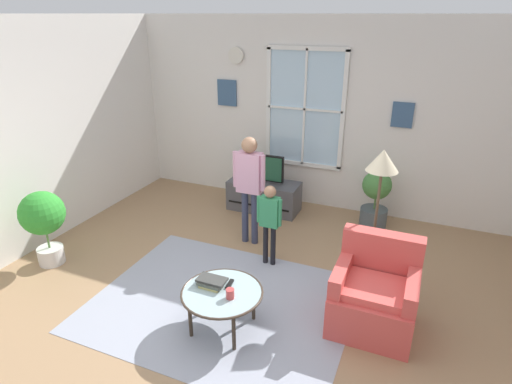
{
  "coord_description": "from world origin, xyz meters",
  "views": [
    {
      "loc": [
        1.56,
        -3.02,
        2.8
      ],
      "look_at": [
        -0.06,
        0.81,
        1.03
      ],
      "focal_mm": 29.53,
      "sensor_mm": 36.0,
      "label": 1
    }
  ],
  "objects_px": {
    "cup": "(230,294)",
    "person_pink_shirt": "(250,179)",
    "coffee_table": "(222,294)",
    "floor_lamp": "(381,175)",
    "remote_near_books": "(230,284)",
    "potted_plant_by_window": "(376,197)",
    "television": "(264,168)",
    "book_stack": "(212,282)",
    "tv_stand": "(264,196)",
    "armchair": "(374,295)",
    "potted_plant_corner": "(43,218)",
    "person_green_shirt": "(270,216)"
  },
  "relations": [
    {
      "from": "remote_near_books",
      "to": "person_pink_shirt",
      "type": "distance_m",
      "value": 1.63
    },
    {
      "from": "armchair",
      "to": "person_green_shirt",
      "type": "distance_m",
      "value": 1.47
    },
    {
      "from": "tv_stand",
      "to": "potted_plant_corner",
      "type": "xyz_separation_m",
      "value": [
        -1.82,
        -2.4,
        0.37
      ]
    },
    {
      "from": "tv_stand",
      "to": "remote_near_books",
      "type": "distance_m",
      "value": 2.58
    },
    {
      "from": "book_stack",
      "to": "potted_plant_by_window",
      "type": "height_order",
      "value": "potted_plant_by_window"
    },
    {
      "from": "potted_plant_corner",
      "to": "television",
      "type": "bearing_deg",
      "value": 52.82
    },
    {
      "from": "potted_plant_corner",
      "to": "floor_lamp",
      "type": "height_order",
      "value": "floor_lamp"
    },
    {
      "from": "tv_stand",
      "to": "potted_plant_by_window",
      "type": "relative_size",
      "value": 1.3
    },
    {
      "from": "cup",
      "to": "person_pink_shirt",
      "type": "relative_size",
      "value": 0.07
    },
    {
      "from": "tv_stand",
      "to": "potted_plant_by_window",
      "type": "distance_m",
      "value": 1.65
    },
    {
      "from": "television",
      "to": "book_stack",
      "type": "height_order",
      "value": "television"
    },
    {
      "from": "person_pink_shirt",
      "to": "television",
      "type": "bearing_deg",
      "value": 101.41
    },
    {
      "from": "person_green_shirt",
      "to": "remote_near_books",
      "type": "bearing_deg",
      "value": -88.79
    },
    {
      "from": "tv_stand",
      "to": "person_pink_shirt",
      "type": "relative_size",
      "value": 0.75
    },
    {
      "from": "coffee_table",
      "to": "potted_plant_by_window",
      "type": "relative_size",
      "value": 0.94
    },
    {
      "from": "tv_stand",
      "to": "cup",
      "type": "distance_m",
      "value": 2.78
    },
    {
      "from": "armchair",
      "to": "television",
      "type": "bearing_deg",
      "value": 134.13
    },
    {
      "from": "potted_plant_by_window",
      "to": "floor_lamp",
      "type": "height_order",
      "value": "floor_lamp"
    },
    {
      "from": "armchair",
      "to": "potted_plant_corner",
      "type": "bearing_deg",
      "value": -173.9
    },
    {
      "from": "book_stack",
      "to": "remote_near_books",
      "type": "bearing_deg",
      "value": 25.24
    },
    {
      "from": "floor_lamp",
      "to": "tv_stand",
      "type": "bearing_deg",
      "value": 142.45
    },
    {
      "from": "book_stack",
      "to": "person_pink_shirt",
      "type": "distance_m",
      "value": 1.66
    },
    {
      "from": "armchair",
      "to": "potted_plant_corner",
      "type": "distance_m",
      "value": 3.78
    },
    {
      "from": "cup",
      "to": "remote_near_books",
      "type": "distance_m",
      "value": 0.2
    },
    {
      "from": "television",
      "to": "book_stack",
      "type": "relative_size",
      "value": 2.17
    },
    {
      "from": "tv_stand",
      "to": "armchair",
      "type": "bearing_deg",
      "value": -45.91
    },
    {
      "from": "tv_stand",
      "to": "coffee_table",
      "type": "height_order",
      "value": "tv_stand"
    },
    {
      "from": "remote_near_books",
      "to": "person_green_shirt",
      "type": "xyz_separation_m",
      "value": [
        -0.02,
        1.1,
        0.21
      ]
    },
    {
      "from": "coffee_table",
      "to": "person_green_shirt",
      "type": "height_order",
      "value": "person_green_shirt"
    },
    {
      "from": "television",
      "to": "armchair",
      "type": "height_order",
      "value": "television"
    },
    {
      "from": "coffee_table",
      "to": "floor_lamp",
      "type": "relative_size",
      "value": 0.49
    },
    {
      "from": "tv_stand",
      "to": "cup",
      "type": "xyz_separation_m",
      "value": [
        0.74,
        -2.67,
        0.23
      ]
    },
    {
      "from": "person_pink_shirt",
      "to": "floor_lamp",
      "type": "bearing_deg",
      "value": -13.59
    },
    {
      "from": "person_green_shirt",
      "to": "potted_plant_corner",
      "type": "height_order",
      "value": "person_green_shirt"
    },
    {
      "from": "person_pink_shirt",
      "to": "person_green_shirt",
      "type": "height_order",
      "value": "person_pink_shirt"
    },
    {
      "from": "floor_lamp",
      "to": "person_pink_shirt",
      "type": "bearing_deg",
      "value": 166.41
    },
    {
      "from": "television",
      "to": "person_green_shirt",
      "type": "bearing_deg",
      "value": -65.72
    },
    {
      "from": "armchair",
      "to": "floor_lamp",
      "type": "xyz_separation_m",
      "value": [
        -0.13,
        0.61,
        0.99
      ]
    },
    {
      "from": "cup",
      "to": "potted_plant_corner",
      "type": "xyz_separation_m",
      "value": [
        -2.56,
        0.28,
        0.14
      ]
    },
    {
      "from": "cup",
      "to": "floor_lamp",
      "type": "bearing_deg",
      "value": 50.42
    },
    {
      "from": "tv_stand",
      "to": "television",
      "type": "distance_m",
      "value": 0.45
    },
    {
      "from": "floor_lamp",
      "to": "coffee_table",
      "type": "bearing_deg",
      "value": -133.72
    },
    {
      "from": "armchair",
      "to": "remote_near_books",
      "type": "bearing_deg",
      "value": -158.81
    },
    {
      "from": "armchair",
      "to": "cup",
      "type": "relative_size",
      "value": 9.21
    },
    {
      "from": "remote_near_books",
      "to": "potted_plant_by_window",
      "type": "height_order",
      "value": "potted_plant_by_window"
    },
    {
      "from": "book_stack",
      "to": "floor_lamp",
      "type": "bearing_deg",
      "value": 42.07
    },
    {
      "from": "television",
      "to": "armchair",
      "type": "xyz_separation_m",
      "value": [
        1.93,
        -1.99,
        -0.36
      ]
    },
    {
      "from": "armchair",
      "to": "potted_plant_by_window",
      "type": "xyz_separation_m",
      "value": [
        -0.3,
        2.11,
        0.12
      ]
    },
    {
      "from": "potted_plant_corner",
      "to": "coffee_table",
      "type": "bearing_deg",
      "value": -5.13
    },
    {
      "from": "tv_stand",
      "to": "coffee_table",
      "type": "distance_m",
      "value": 2.7
    }
  ]
}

